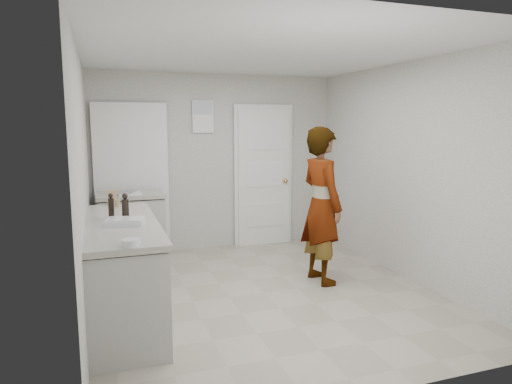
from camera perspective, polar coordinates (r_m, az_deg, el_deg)
name	(u,v)px	position (r m, az deg, el deg)	size (l,w,h in m)	color
ground	(264,293)	(5.01, 1.00, -12.48)	(4.00, 4.00, 0.00)	#A29A88
room_shell	(206,179)	(6.56, -6.27, 1.68)	(4.00, 4.00, 4.00)	#A3A09A
main_counter	(123,275)	(4.42, -16.28, -9.88)	(0.64, 1.96, 0.93)	#BBBBB6
side_counter	(132,231)	(6.11, -15.24, -4.73)	(0.84, 0.61, 0.93)	#BBBBB6
person	(322,205)	(5.20, 8.19, -1.68)	(0.65, 0.42, 1.77)	silver
cake_mix_box	(112,198)	(5.16, -17.54, -0.69)	(0.10, 0.05, 0.16)	#A97654
spice_jar	(118,203)	(5.05, -16.91, -1.35)	(0.05, 0.05, 0.08)	tan
oil_cruet_a	(125,207)	(4.31, -16.02, -1.87)	(0.06, 0.06, 0.25)	black
oil_cruet_b	(111,207)	(4.42, -17.66, -1.74)	(0.05, 0.05, 0.24)	black
baking_dish	(125,222)	(4.14, -16.01, -3.59)	(0.36, 0.29, 0.06)	silver
egg_bowl	(131,243)	(3.41, -15.38, -6.13)	(0.13, 0.13, 0.05)	silver
papers	(130,193)	(5.95, -15.50, -0.17)	(0.28, 0.36, 0.01)	white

